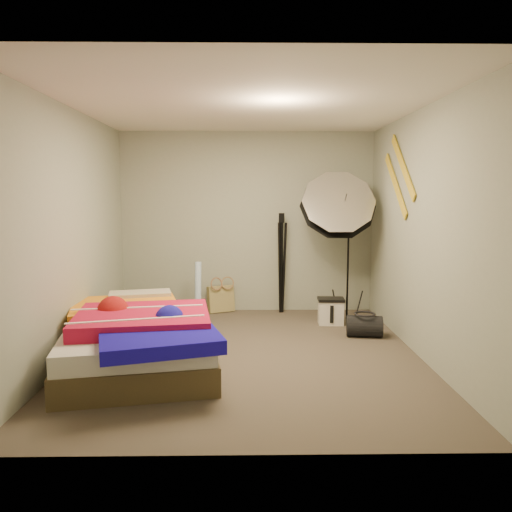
{
  "coord_description": "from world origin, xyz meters",
  "views": [
    {
      "loc": [
        0.01,
        -4.98,
        1.64
      ],
      "look_at": [
        0.1,
        0.6,
        0.95
      ],
      "focal_mm": 35.0,
      "sensor_mm": 36.0,
      "label": 1
    }
  ],
  "objects_px": {
    "wrapping_roll": "(198,291)",
    "bed": "(139,337)",
    "duffel_bag": "(364,326)",
    "photo_umbrella": "(337,208)",
    "camera_tripod": "(281,256)",
    "tote_bag": "(221,299)",
    "camera_case": "(331,312)"
  },
  "relations": [
    {
      "from": "wrapping_roll",
      "to": "photo_umbrella",
      "type": "height_order",
      "value": "photo_umbrella"
    },
    {
      "from": "tote_bag",
      "to": "duffel_bag",
      "type": "relative_size",
      "value": 0.91
    },
    {
      "from": "tote_bag",
      "to": "camera_case",
      "type": "distance_m",
      "value": 1.59
    },
    {
      "from": "camera_case",
      "to": "duffel_bag",
      "type": "xyz_separation_m",
      "value": [
        0.3,
        -0.57,
        -0.03
      ]
    },
    {
      "from": "tote_bag",
      "to": "duffel_bag",
      "type": "height_order",
      "value": "tote_bag"
    },
    {
      "from": "camera_case",
      "to": "duffel_bag",
      "type": "height_order",
      "value": "camera_case"
    },
    {
      "from": "photo_umbrella",
      "to": "wrapping_roll",
      "type": "bearing_deg",
      "value": 179.48
    },
    {
      "from": "wrapping_roll",
      "to": "camera_tripod",
      "type": "bearing_deg",
      "value": 18.16
    },
    {
      "from": "tote_bag",
      "to": "photo_umbrella",
      "type": "relative_size",
      "value": 0.18
    },
    {
      "from": "camera_case",
      "to": "camera_tripod",
      "type": "xyz_separation_m",
      "value": [
        -0.59,
        0.66,
        0.64
      ]
    },
    {
      "from": "bed",
      "to": "camera_tripod",
      "type": "height_order",
      "value": "camera_tripod"
    },
    {
      "from": "tote_bag",
      "to": "bed",
      "type": "relative_size",
      "value": 0.16
    },
    {
      "from": "tote_bag",
      "to": "wrapping_roll",
      "type": "height_order",
      "value": "wrapping_roll"
    },
    {
      "from": "bed",
      "to": "photo_umbrella",
      "type": "relative_size",
      "value": 1.09
    },
    {
      "from": "tote_bag",
      "to": "duffel_bag",
      "type": "distance_m",
      "value": 2.15
    },
    {
      "from": "wrapping_roll",
      "to": "camera_case",
      "type": "relative_size",
      "value": 2.48
    },
    {
      "from": "wrapping_roll",
      "to": "duffel_bag",
      "type": "relative_size",
      "value": 1.89
    },
    {
      "from": "wrapping_roll",
      "to": "bed",
      "type": "relative_size",
      "value": 0.34
    },
    {
      "from": "tote_bag",
      "to": "duffel_bag",
      "type": "xyz_separation_m",
      "value": [
        1.73,
        -1.27,
        -0.06
      ]
    },
    {
      "from": "bed",
      "to": "tote_bag",
      "type": "bearing_deg",
      "value": 73.28
    },
    {
      "from": "photo_umbrella",
      "to": "duffel_bag",
      "type": "bearing_deg",
      "value": -77.31
    },
    {
      "from": "bed",
      "to": "camera_tripod",
      "type": "distance_m",
      "value": 2.69
    },
    {
      "from": "tote_bag",
      "to": "wrapping_roll",
      "type": "relative_size",
      "value": 0.48
    },
    {
      "from": "wrapping_roll",
      "to": "camera_case",
      "type": "distance_m",
      "value": 1.75
    },
    {
      "from": "wrapping_roll",
      "to": "bed",
      "type": "distance_m",
      "value": 1.84
    },
    {
      "from": "photo_umbrella",
      "to": "camera_tripod",
      "type": "relative_size",
      "value": 1.48
    },
    {
      "from": "bed",
      "to": "photo_umbrella",
      "type": "distance_m",
      "value": 3.07
    },
    {
      "from": "wrapping_roll",
      "to": "bed",
      "type": "bearing_deg",
      "value": -102.09
    },
    {
      "from": "wrapping_roll",
      "to": "duffel_bag",
      "type": "height_order",
      "value": "wrapping_roll"
    },
    {
      "from": "duffel_bag",
      "to": "photo_umbrella",
      "type": "bearing_deg",
      "value": 111.01
    },
    {
      "from": "tote_bag",
      "to": "camera_tripod",
      "type": "bearing_deg",
      "value": -26.2
    },
    {
      "from": "bed",
      "to": "photo_umbrella",
      "type": "bearing_deg",
      "value": 38.96
    }
  ]
}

